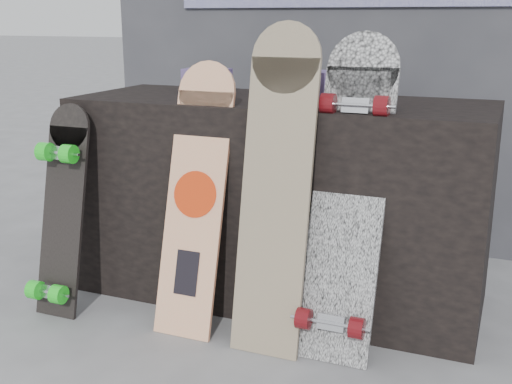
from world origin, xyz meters
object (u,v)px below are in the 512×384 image
at_px(longboard_cascadia, 349,190).
at_px(skateboard_dark, 60,210).
at_px(longboard_celtic, 277,180).
at_px(longboard_geisha, 196,191).
at_px(vendor_table, 279,200).

xyz_separation_m(longboard_cascadia, skateboard_dark, (-1.07, -0.16, -0.15)).
xyz_separation_m(longboard_celtic, skateboard_dark, (-0.84, -0.08, -0.18)).
relative_size(longboard_celtic, longboard_cascadia, 1.03).
relative_size(longboard_geisha, longboard_celtic, 0.87).
distance_m(vendor_table, longboard_celtic, 0.44).
xyz_separation_m(vendor_table, longboard_geisha, (-0.19, -0.35, 0.11)).
bearing_deg(longboard_cascadia, skateboard_dark, -171.75).
bearing_deg(skateboard_dark, vendor_table, 32.50).
height_order(vendor_table, longboard_celtic, longboard_celtic).
height_order(longboard_celtic, longboard_cascadia, longboard_celtic).
height_order(vendor_table, longboard_geisha, longboard_geisha).
bearing_deg(vendor_table, longboard_celtic, -70.88).
relative_size(longboard_geisha, longboard_cascadia, 0.90).
relative_size(vendor_table, skateboard_dark, 2.01).
xyz_separation_m(longboard_geisha, skateboard_dark, (-0.53, -0.11, -0.10)).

